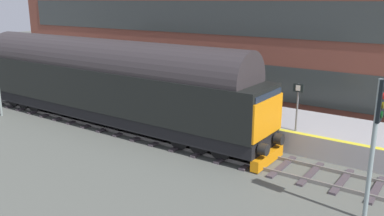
{
  "coord_description": "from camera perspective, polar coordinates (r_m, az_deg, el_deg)",
  "views": [
    {
      "loc": [
        -14.69,
        -10.04,
        6.66
      ],
      "look_at": [
        0.2,
        0.44,
        1.77
      ],
      "focal_mm": 37.96,
      "sensor_mm": 36.0,
      "label": 1
    }
  ],
  "objects": [
    {
      "name": "ground_plane",
      "position": [
        19.0,
        0.73,
        -5.48
      ],
      "size": [
        140.0,
        140.0,
        0.0
      ],
      "primitive_type": "plane",
      "color": "#595C55",
      "rests_on": "ground"
    },
    {
      "name": "track_main",
      "position": [
        18.98,
        0.74,
        -5.33
      ],
      "size": [
        2.5,
        60.0,
        0.15
      ],
      "color": "slate",
      "rests_on": "ground"
    },
    {
      "name": "station_platform",
      "position": [
        21.75,
        6.11,
        -1.49
      ],
      "size": [
        4.0,
        44.0,
        1.01
      ],
      "color": "#A09FA2",
      "rests_on": "ground"
    },
    {
      "name": "diesel_locomotive",
      "position": [
        22.12,
        -12.13,
        3.83
      ],
      "size": [
        2.74,
        19.31,
        4.68
      ],
      "color": "black",
      "rests_on": "ground"
    },
    {
      "name": "signal_post_mid",
      "position": [
        13.1,
        24.43,
        -2.93
      ],
      "size": [
        0.44,
        0.22,
        4.47
      ],
      "color": "gray",
      "rests_on": "ground"
    },
    {
      "name": "platform_number_sign",
      "position": [
        18.25,
        14.61,
        1.08
      ],
      "size": [
        0.1,
        0.44,
        2.13
      ],
      "color": "slate",
      "rests_on": "station_platform"
    },
    {
      "name": "waiting_passenger",
      "position": [
        20.56,
        10.18,
        1.68
      ],
      "size": [
        0.41,
        0.5,
        1.64
      ],
      "rotation": [
        0.0,
        0.0,
        1.32
      ],
      "color": "#2C2E32",
      "rests_on": "station_platform"
    }
  ]
}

